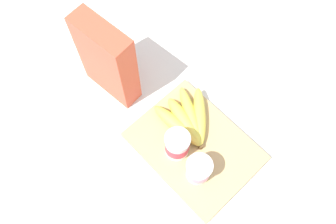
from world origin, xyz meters
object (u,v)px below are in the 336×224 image
Objects in this scene: cutting_board at (195,146)px; yogurt_cup_front at (198,170)px; banana_bunch at (188,119)px; cereal_box at (107,61)px; yogurt_cup_back at (177,145)px.

cutting_board is 0.10m from yogurt_cup_front.
yogurt_cup_front is 0.15m from banana_bunch.
cereal_box is 0.27m from banana_bunch.
yogurt_cup_back is at bearing 115.85° from banana_bunch.
banana_bunch is at bearing -28.58° from cutting_board.
cutting_board is at bearing -179.09° from cereal_box.
yogurt_cup_back reaches higher than banana_bunch.
yogurt_cup_front is at bearing 139.60° from cutting_board.
yogurt_cup_back is at bearing -4.26° from yogurt_cup_front.
cutting_board is 1.81× the size of banana_bunch.
cutting_board is 1.23× the size of cereal_box.
yogurt_cup_front is at bearing 145.16° from banana_bunch.
yogurt_cup_front is (-0.37, 0.02, -0.08)m from cereal_box.
cereal_box reaches higher than banana_bunch.
cutting_board is 0.08m from yogurt_cup_back.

